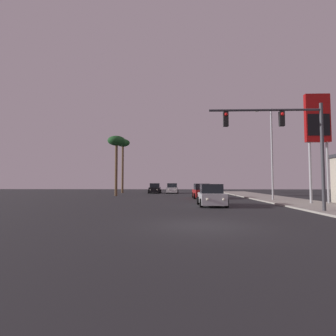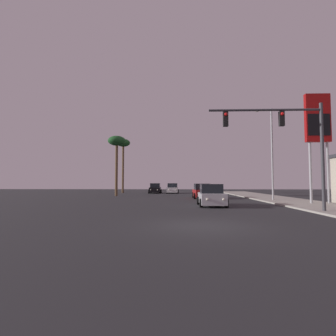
% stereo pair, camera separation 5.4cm
% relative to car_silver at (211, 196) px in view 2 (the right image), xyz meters
% --- Properties ---
extents(ground_plane, '(120.00, 120.00, 0.00)m').
position_rel_car_silver_xyz_m(ground_plane, '(-1.63, -9.43, -0.76)').
color(ground_plane, '#28282B').
extents(sidewalk_right, '(5.00, 60.00, 0.12)m').
position_rel_car_silver_xyz_m(sidewalk_right, '(7.87, 0.57, -0.70)').
color(sidewalk_right, '#9E998E').
rests_on(sidewalk_right, ground).
extents(car_silver, '(2.04, 4.33, 1.68)m').
position_rel_car_silver_xyz_m(car_silver, '(0.00, 0.00, 0.00)').
color(car_silver, '#B7B7BC').
rests_on(car_silver, ground).
extents(car_white, '(2.04, 4.33, 1.68)m').
position_rel_car_silver_xyz_m(car_white, '(-3.39, 23.90, 0.00)').
color(car_white, silver).
rests_on(car_white, ground).
extents(car_red, '(2.04, 4.34, 1.68)m').
position_rel_car_silver_xyz_m(car_red, '(0.19, 9.71, 0.00)').
color(car_red, maroon).
rests_on(car_red, ground).
extents(car_black, '(2.04, 4.32, 1.68)m').
position_rel_car_silver_xyz_m(car_black, '(-6.34, 23.98, 0.00)').
color(car_black, black).
rests_on(car_black, ground).
extents(traffic_light_mast, '(6.87, 0.36, 6.50)m').
position_rel_car_silver_xyz_m(traffic_light_mast, '(4.15, -4.49, 3.94)').
color(traffic_light_mast, '#38383D').
rests_on(traffic_light_mast, sidewalk_right).
extents(street_lamp, '(1.74, 0.24, 9.00)m').
position_rel_car_silver_xyz_m(street_lamp, '(6.57, 5.47, 4.36)').
color(street_lamp, '#99999E').
rests_on(street_lamp, sidewalk_right).
extents(gas_station_sign, '(2.00, 0.42, 9.00)m').
position_rel_car_silver_xyz_m(gas_station_sign, '(8.95, 1.30, 5.86)').
color(gas_station_sign, '#99999E').
rests_on(gas_station_sign, sidewalk_right).
extents(palm_tree_far, '(2.40, 2.40, 9.38)m').
position_rel_car_silver_xyz_m(palm_tree_far, '(-12.01, 24.57, 7.40)').
color(palm_tree_far, brown).
rests_on(palm_tree_far, ground).
extents(palm_tree_mid, '(2.40, 2.40, 8.13)m').
position_rel_car_silver_xyz_m(palm_tree_mid, '(-10.81, 14.57, 6.28)').
color(palm_tree_mid, brown).
rests_on(palm_tree_mid, ground).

